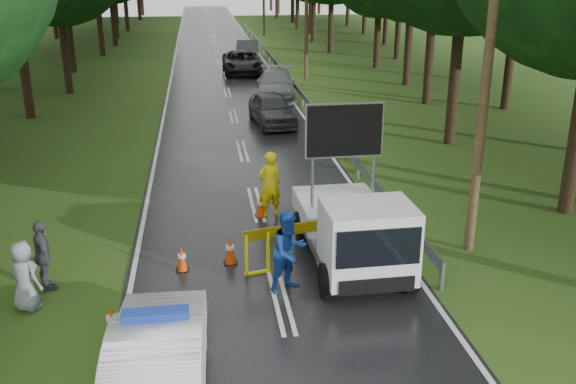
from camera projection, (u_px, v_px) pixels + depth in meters
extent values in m
plane|color=#244413|center=(281.00, 301.00, 14.19)|extent=(160.00, 160.00, 0.00)
cube|color=black|center=(223.00, 76.00, 42.15)|extent=(7.00, 140.00, 0.02)
cylinder|color=gray|center=(442.00, 276.00, 14.55)|extent=(0.12, 0.12, 0.70)
cube|color=gray|center=(279.00, 66.00, 42.44)|extent=(0.05, 60.00, 0.30)
cylinder|color=#3F2D1D|center=(489.00, 55.00, 15.04)|extent=(0.24, 0.24, 10.00)
imported|color=white|center=(159.00, 356.00, 10.92)|extent=(1.67, 4.50, 1.47)
cube|color=#1938A5|center=(156.00, 315.00, 10.65)|extent=(1.11, 0.34, 0.15)
cube|color=gray|center=(347.00, 238.00, 16.10)|extent=(2.07, 4.19, 0.25)
cube|color=white|center=(338.00, 209.00, 16.88)|extent=(2.13, 2.42, 0.54)
cube|color=white|center=(368.00, 241.00, 14.21)|extent=(2.01, 1.63, 1.68)
cube|color=black|center=(379.00, 248.00, 13.39)|extent=(1.83, 0.08, 0.84)
cube|color=black|center=(344.00, 130.00, 15.76)|extent=(1.88, 0.16, 1.28)
cylinder|color=black|center=(328.00, 281.00, 14.16)|extent=(0.30, 0.84, 0.83)
cylinder|color=black|center=(409.00, 275.00, 14.45)|extent=(0.30, 0.84, 0.83)
cylinder|color=black|center=(302.00, 226.00, 17.10)|extent=(0.30, 0.84, 0.83)
cylinder|color=black|center=(370.00, 222.00, 17.38)|extent=(0.30, 0.84, 0.83)
cube|color=#FFF90D|center=(246.00, 256.00, 15.10)|extent=(0.08, 0.08, 1.09)
cube|color=#FFF90D|center=(268.00, 252.00, 15.29)|extent=(0.08, 0.08, 1.09)
cube|color=#FFF90D|center=(329.00, 241.00, 15.87)|extent=(0.08, 0.08, 1.09)
cube|color=#FFF90D|center=(349.00, 238.00, 16.06)|extent=(0.08, 0.08, 1.09)
cube|color=#F2CC00|center=(299.00, 228.00, 15.42)|extent=(2.75, 0.74, 0.27)
imported|color=#FDF20D|center=(270.00, 185.00, 18.56)|extent=(0.83, 0.67, 1.98)
imported|color=#1A4AAE|center=(289.00, 251.00, 14.37)|extent=(1.16, 1.09, 1.90)
imported|color=#44474D|center=(43.00, 256.00, 14.41)|extent=(0.79, 1.07, 1.69)
imported|color=gray|center=(24.00, 276.00, 13.60)|extent=(0.92, 0.85, 1.57)
imported|color=#3A3C41|center=(272.00, 109.00, 29.33)|extent=(2.12, 4.38, 1.44)
imported|color=gray|center=(276.00, 84.00, 35.03)|extent=(2.72, 5.38, 1.50)
imported|color=black|center=(242.00, 62.00, 42.83)|extent=(2.45, 5.30, 1.47)
imported|color=#38393F|center=(247.00, 50.00, 48.53)|extent=(2.11, 4.68, 1.49)
cube|color=black|center=(113.00, 337.00, 12.80)|extent=(0.35, 0.35, 0.03)
cone|color=#E83D07|center=(112.00, 321.00, 12.68)|extent=(0.28, 0.28, 0.71)
cube|color=black|center=(231.00, 263.00, 15.92)|extent=(0.35, 0.35, 0.03)
cone|color=#E83D07|center=(230.00, 250.00, 15.80)|extent=(0.29, 0.29, 0.72)
cube|color=black|center=(261.00, 216.00, 18.85)|extent=(0.34, 0.34, 0.03)
cone|color=#E83D07|center=(261.00, 205.00, 18.73)|extent=(0.28, 0.28, 0.71)
cube|color=black|center=(183.00, 270.00, 15.55)|extent=(0.32, 0.32, 0.03)
cone|color=#E83D07|center=(182.00, 258.00, 15.44)|extent=(0.26, 0.26, 0.65)
cube|color=black|center=(343.00, 219.00, 18.66)|extent=(0.36, 0.36, 0.03)
cone|color=#E83D07|center=(343.00, 207.00, 18.54)|extent=(0.29, 0.29, 0.73)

